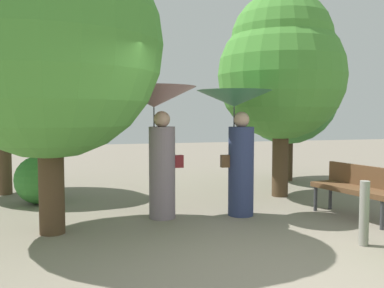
# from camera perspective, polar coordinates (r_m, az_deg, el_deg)

# --- Properties ---
(ground_plane) EXTENTS (40.00, 40.00, 0.00)m
(ground_plane) POSITION_cam_1_polar(r_m,az_deg,el_deg) (4.61, 11.82, -17.11)
(ground_plane) COLOR gray
(person_left) EXTENTS (1.34, 1.34, 2.09)m
(person_left) POSITION_cam_1_polar(r_m,az_deg,el_deg) (6.71, -4.78, 3.20)
(person_left) COLOR gray
(person_left) RESTS_ON ground
(person_right) EXTENTS (1.21, 1.21, 2.04)m
(person_right) POSITION_cam_1_polar(r_m,az_deg,el_deg) (6.91, 6.06, 2.20)
(person_right) COLOR navy
(person_right) RESTS_ON ground
(park_bench) EXTENTS (0.77, 1.57, 0.83)m
(park_bench) POSITION_cam_1_polar(r_m,az_deg,el_deg) (7.30, 21.38, -5.29)
(park_bench) COLOR #38383D
(park_bench) RESTS_ON ground
(tree_near_left) EXTENTS (2.50, 2.50, 3.90)m
(tree_near_left) POSITION_cam_1_polar(r_m,az_deg,el_deg) (9.57, -24.25, 8.60)
(tree_near_left) COLOR brown
(tree_near_left) RESTS_ON ground
(tree_near_right) EXTENTS (2.54, 2.54, 4.08)m
(tree_near_right) POSITION_cam_1_polar(r_m,az_deg,el_deg) (8.76, 11.94, 10.29)
(tree_near_right) COLOR #4C3823
(tree_near_right) RESTS_ON ground
(tree_mid_left) EXTENTS (3.11, 3.11, 4.54)m
(tree_mid_left) POSITION_cam_1_polar(r_m,az_deg,el_deg) (6.24, -18.79, 14.62)
(tree_mid_left) COLOR #4C3823
(tree_mid_left) RESTS_ON ground
(tree_mid_right) EXTENTS (2.48, 2.48, 3.73)m
(tree_mid_right) POSITION_cam_1_polar(r_m,az_deg,el_deg) (10.81, 12.76, 7.56)
(tree_mid_right) COLOR #42301E
(tree_mid_right) RESTS_ON ground
(bush_path_right) EXTENTS (0.89, 0.89, 0.89)m
(bush_path_right) POSITION_cam_1_polar(r_m,az_deg,el_deg) (8.36, -19.82, -4.54)
(bush_path_right) COLOR #387F33
(bush_path_right) RESTS_ON ground
(path_marker_post) EXTENTS (0.12, 0.12, 0.82)m
(path_marker_post) POSITION_cam_1_polar(r_m,az_deg,el_deg) (5.82, 22.11, -8.62)
(path_marker_post) COLOR gray
(path_marker_post) RESTS_ON ground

